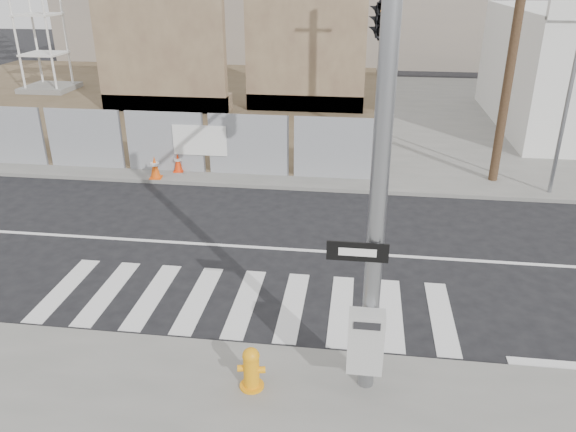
# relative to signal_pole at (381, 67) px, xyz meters

# --- Properties ---
(ground) EXTENTS (100.00, 100.00, 0.00)m
(ground) POSITION_rel_signal_pole_xyz_m (-2.49, 2.05, -4.78)
(ground) COLOR black
(ground) RESTS_ON ground
(sidewalk_far) EXTENTS (50.00, 20.00, 0.12)m
(sidewalk_far) POSITION_rel_signal_pole_xyz_m (-2.49, 16.05, -4.72)
(sidewalk_far) COLOR slate
(sidewalk_far) RESTS_ON ground
(signal_pole) EXTENTS (0.96, 5.87, 7.00)m
(signal_pole) POSITION_rel_signal_pole_xyz_m (0.00, 0.00, 0.00)
(signal_pole) COLOR gray
(signal_pole) RESTS_ON sidewalk_near
(far_signal_pole) EXTENTS (0.16, 0.20, 5.60)m
(far_signal_pole) POSITION_rel_signal_pole_xyz_m (5.51, 6.65, -1.30)
(far_signal_pole) COLOR gray
(far_signal_pole) RESTS_ON sidewalk_far
(chain_link_fence) EXTENTS (24.60, 0.04, 2.00)m
(chain_link_fence) POSITION_rel_signal_pole_xyz_m (-12.49, 7.05, -3.66)
(chain_link_fence) COLOR gray
(chain_link_fence) RESTS_ON sidewalk_far
(concrete_wall_left) EXTENTS (6.00, 1.30, 8.00)m
(concrete_wall_left) POSITION_rel_signal_pole_xyz_m (-9.49, 15.13, -1.40)
(concrete_wall_left) COLOR brown
(concrete_wall_left) RESTS_ON sidewalk_far
(concrete_wall_right) EXTENTS (5.50, 1.30, 8.00)m
(concrete_wall_right) POSITION_rel_signal_pole_xyz_m (-2.99, 16.13, -1.40)
(concrete_wall_right) COLOR brown
(concrete_wall_right) RESTS_ON sidewalk_far
(utility_pole_right) EXTENTS (1.60, 0.28, 10.00)m
(utility_pole_right) POSITION_rel_signal_pole_xyz_m (4.01, 7.55, 0.42)
(utility_pole_right) COLOR #493322
(utility_pole_right) RESTS_ON sidewalk_far
(fire_hydrant) EXTENTS (0.48, 0.47, 0.75)m
(fire_hydrant) POSITION_rel_signal_pole_xyz_m (-1.83, -3.09, -4.29)
(fire_hydrant) COLOR orange
(fire_hydrant) RESTS_ON sidewalk_near
(traffic_cone_c) EXTENTS (0.42, 0.42, 0.74)m
(traffic_cone_c) POSITION_rel_signal_pole_xyz_m (-6.82, 6.27, -4.30)
(traffic_cone_c) COLOR #DF4D0B
(traffic_cone_c) RESTS_ON sidewalk_far
(traffic_cone_d) EXTENTS (0.38, 0.38, 0.64)m
(traffic_cone_d) POSITION_rel_signal_pole_xyz_m (-6.29, 6.99, -4.35)
(traffic_cone_d) COLOR red
(traffic_cone_d) RESTS_ON sidewalk_far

